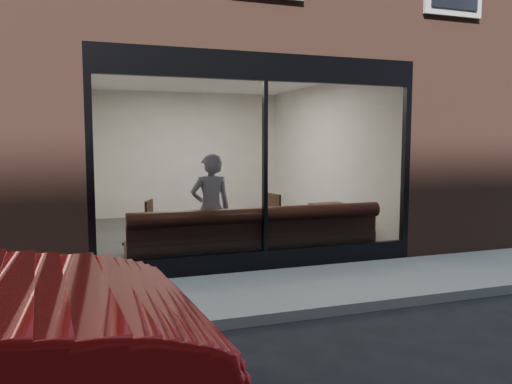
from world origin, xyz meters
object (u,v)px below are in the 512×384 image
object	(u,v)px
banquette	(256,250)
cafe_chair_left	(139,242)
cafe_table_left	(160,217)
cafe_chair_right	(265,232)
person	(211,209)
cafe_table_right	(331,205)

from	to	relation	value
banquette	cafe_chair_left	distance (m)	2.07
cafe_table_left	cafe_chair_right	world-z (taller)	cafe_table_left
person	cafe_chair_right	world-z (taller)	person
cafe_table_right	cafe_chair_right	size ratio (longest dim) A/B	1.38
person	cafe_chair_left	bearing A→B (deg)	-43.08
banquette	cafe_chair_left	size ratio (longest dim) A/B	9.15
cafe_table_left	cafe_table_right	bearing A→B (deg)	7.70
banquette	cafe_chair_right	bearing A→B (deg)	64.48
cafe_table_right	cafe_chair_left	xyz separation A→B (m)	(-3.53, 0.19, -0.50)
cafe_chair_right	person	bearing A→B (deg)	33.57
cafe_table_left	cafe_chair_right	distance (m)	2.29
banquette	cafe_table_right	bearing A→B (deg)	28.34
person	cafe_table_left	world-z (taller)	person
banquette	cafe_chair_left	bearing A→B (deg)	145.02
banquette	person	bearing A→B (deg)	160.43
person	cafe_chair_left	world-z (taller)	person
cafe_chair_right	cafe_table_left	bearing A→B (deg)	14.53
cafe_table_left	cafe_chair_left	world-z (taller)	cafe_table_left
person	cafe_chair_left	xyz separation A→B (m)	(-1.03, 0.95, -0.63)
cafe_table_right	cafe_chair_right	xyz separation A→B (m)	(-1.18, 0.38, -0.50)
cafe_table_left	cafe_chair_left	xyz separation A→B (m)	(-0.27, 0.63, -0.50)
person	cafe_table_left	size ratio (longest dim) A/B	2.63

